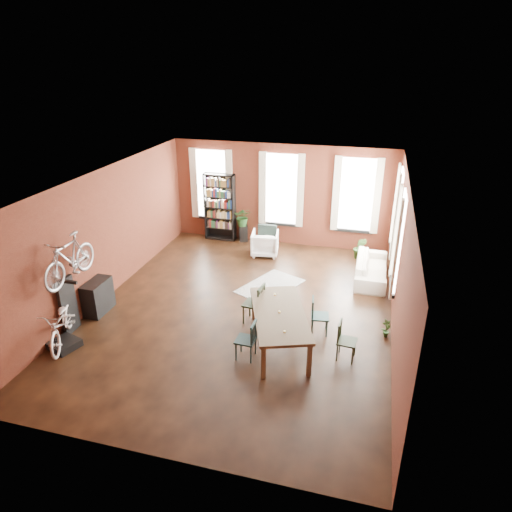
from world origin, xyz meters
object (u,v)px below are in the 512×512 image
(dining_chair_c, at_px, (347,341))
(bookshelf, at_px, (220,207))
(bicycle_floor, at_px, (58,307))
(dining_chair_d, at_px, (320,316))
(bike_trainer, at_px, (64,344))
(plant_stand, at_px, (243,233))
(console_table, at_px, (98,297))
(white_armchair, at_px, (265,242))
(cream_sofa, at_px, (372,265))
(dining_chair_b, at_px, (254,304))
(dining_table, at_px, (279,329))
(dining_chair_a, at_px, (246,340))

(dining_chair_c, relative_size, bookshelf, 0.37)
(bookshelf, relative_size, bicycle_floor, 1.33)
(dining_chair_d, xyz_separation_m, bike_trainer, (-5.11, -1.96, -0.34))
(dining_chair_d, bearing_deg, bookshelf, 31.09)
(dining_chair_d, relative_size, bike_trainer, 1.57)
(bicycle_floor, bearing_deg, plant_stand, 50.82)
(console_table, relative_size, plant_stand, 1.49)
(bookshelf, relative_size, white_armchair, 2.71)
(cream_sofa, bearing_deg, dining_chair_c, 174.64)
(white_armchair, height_order, cream_sofa, cream_sofa)
(dining_chair_b, xyz_separation_m, bike_trainer, (-3.59, -2.02, -0.40))
(bookshelf, bearing_deg, plant_stand, 0.00)
(dining_chair_c, bearing_deg, white_armchair, 36.77)
(console_table, bearing_deg, white_armchair, 55.01)
(cream_sofa, relative_size, console_table, 2.60)
(dining_chair_c, height_order, plant_stand, dining_chair_c)
(bicycle_floor, bearing_deg, bookshelf, 57.23)
(dining_table, xyz_separation_m, dining_chair_a, (-0.55, -0.61, 0.03))
(dining_chair_a, relative_size, bicycle_floor, 0.51)
(bike_trainer, relative_size, console_table, 0.67)
(white_armchair, height_order, console_table, white_armchair)
(bookshelf, bearing_deg, dining_chair_a, -66.50)
(dining_table, distance_m, dining_chair_c, 1.42)
(dining_chair_d, height_order, white_armchair, dining_chair_d)
(dining_chair_a, xyz_separation_m, plant_stand, (-1.83, 6.03, -0.15))
(dining_chair_b, relative_size, bike_trainer, 1.76)
(dining_chair_d, distance_m, bookshelf, 6.20)
(white_armchair, xyz_separation_m, console_table, (-3.02, -4.31, -0.01))
(bike_trainer, relative_size, bicycle_floor, 0.32)
(bike_trainer, bearing_deg, white_armchair, 63.38)
(dining_table, bearing_deg, dining_chair_d, 21.39)
(dining_table, distance_m, dining_chair_b, 1.06)
(console_table, distance_m, plant_stand, 5.60)
(dining_chair_b, bearing_deg, console_table, -73.37)
(bookshelf, distance_m, cream_sofa, 5.28)
(white_armchair, relative_size, cream_sofa, 0.39)
(cream_sofa, bearing_deg, console_table, 119.33)
(dining_chair_d, relative_size, white_armchair, 1.04)
(bicycle_floor, bearing_deg, dining_chair_c, -11.69)
(white_armchair, bearing_deg, bike_trainer, 54.70)
(dining_table, bearing_deg, bookshelf, 100.36)
(dining_chair_b, bearing_deg, bicycle_floor, -51.99)
(dining_chair_c, relative_size, bicycle_floor, 0.50)
(bike_trainer, bearing_deg, dining_chair_a, 10.09)
(dining_chair_c, height_order, cream_sofa, dining_chair_c)
(dining_chair_c, bearing_deg, dining_table, 90.47)
(bicycle_floor, bearing_deg, white_armchair, 40.51)
(dining_chair_c, distance_m, dining_chair_d, 1.03)
(cream_sofa, relative_size, bicycle_floor, 1.25)
(dining_table, xyz_separation_m, bookshelf, (-3.17, 5.42, 0.71))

